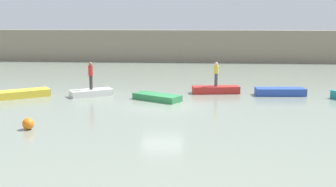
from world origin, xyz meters
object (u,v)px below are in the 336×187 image
object	(u,v)px
rowboat_white	(91,93)
rowboat_blue	(280,92)
rowboat_red	(216,90)
rowboat_green	(157,97)
person_yellow_shirt	(216,73)
rowboat_yellow	(23,94)
mooring_buoy	(28,124)
person_red_shirt	(91,74)

from	to	relation	value
rowboat_white	rowboat_blue	distance (m)	12.73
rowboat_white	rowboat_red	distance (m)	8.52
rowboat_green	rowboat_white	bearing A→B (deg)	-162.87
rowboat_blue	person_yellow_shirt	world-z (taller)	person_yellow_shirt
rowboat_green	rowboat_red	size ratio (longest dim) A/B	0.96
rowboat_yellow	rowboat_white	xyz separation A→B (m)	(4.43, 0.73, -0.02)
rowboat_white	rowboat_green	distance (m)	4.66
rowboat_red	person_yellow_shirt	distance (m)	1.18
rowboat_yellow	rowboat_blue	world-z (taller)	rowboat_blue
rowboat_yellow	mooring_buoy	size ratio (longest dim) A/B	6.10
rowboat_green	person_yellow_shirt	world-z (taller)	person_yellow_shirt
rowboat_white	person_yellow_shirt	size ratio (longest dim) A/B	1.66
rowboat_red	person_red_shirt	size ratio (longest dim) A/B	1.75
rowboat_white	rowboat_blue	world-z (taller)	rowboat_blue
rowboat_white	person_red_shirt	size ratio (longest dim) A/B	1.50
rowboat_yellow	rowboat_red	world-z (taller)	rowboat_red
rowboat_white	person_red_shirt	distance (m)	1.27
rowboat_green	person_red_shirt	bearing A→B (deg)	-162.87
rowboat_yellow	rowboat_red	bearing A→B (deg)	-23.41
rowboat_green	person_yellow_shirt	bearing A→B (deg)	66.35
rowboat_red	rowboat_green	bearing A→B (deg)	-152.12
rowboat_green	rowboat_blue	xyz separation A→B (m)	(8.15, 2.26, 0.05)
rowboat_yellow	rowboat_green	xyz separation A→B (m)	(8.96, -0.36, -0.04)
rowboat_green	person_red_shirt	distance (m)	4.84
rowboat_red	rowboat_white	bearing A→B (deg)	-176.57
rowboat_white	rowboat_green	xyz separation A→B (m)	(4.53, -1.09, -0.03)
rowboat_blue	mooring_buoy	xyz separation A→B (m)	(-13.59, -9.77, 0.03)
rowboat_white	rowboat_blue	bearing A→B (deg)	-25.53
rowboat_green	rowboat_red	world-z (taller)	rowboat_red
rowboat_yellow	person_yellow_shirt	distance (m)	13.06
rowboat_yellow	mooring_buoy	world-z (taller)	mooring_buoy
rowboat_red	person_red_shirt	distance (m)	8.61
rowboat_blue	person_red_shirt	size ratio (longest dim) A/B	1.78
rowboat_green	person_yellow_shirt	size ratio (longest dim) A/B	1.86
rowboat_yellow	mooring_buoy	bearing A→B (deg)	-99.94
rowboat_yellow	rowboat_green	size ratio (longest dim) A/B	1.10
rowboat_white	person_red_shirt	world-z (taller)	person_red_shirt
rowboat_blue	mooring_buoy	bearing A→B (deg)	-148.25
rowboat_white	rowboat_blue	xyz separation A→B (m)	(12.68, 1.17, 0.03)
person_red_shirt	rowboat_white	bearing A→B (deg)	-90.00
rowboat_white	person_red_shirt	xyz separation A→B (m)	(0.00, 0.00, 1.27)
rowboat_yellow	person_yellow_shirt	size ratio (longest dim) A/B	2.06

